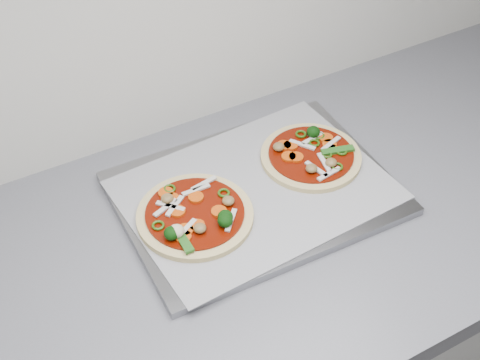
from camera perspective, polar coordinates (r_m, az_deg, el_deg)
countertop at (r=1.01m, az=-12.69°, el=-10.65°), size 3.60×0.60×0.04m
baking_tray at (r=1.11m, az=1.32°, el=-1.14°), size 0.45×0.34×0.01m
parchment at (r=1.10m, az=1.33°, el=-0.83°), size 0.44×0.33×0.00m
pizza_left at (r=1.05m, az=-3.91°, el=-3.04°), size 0.23×0.23×0.03m
pizza_right at (r=1.16m, az=6.11°, el=2.14°), size 0.22×0.22×0.03m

